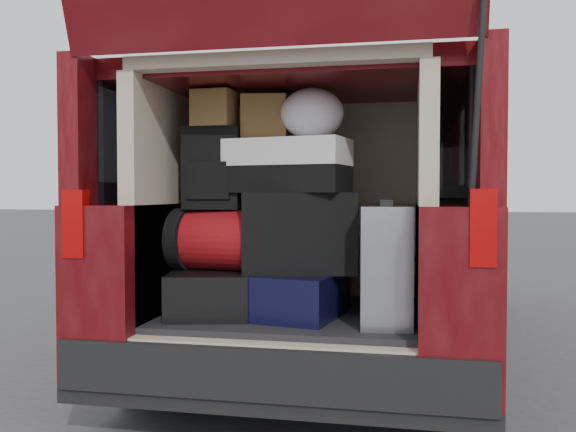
# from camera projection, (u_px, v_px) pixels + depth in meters

# --- Properties ---
(minivan) EXTENTS (1.90, 5.35, 2.77)m
(minivan) POSITION_uv_depth(u_px,v_px,m) (332.00, 226.00, 4.66)
(minivan) COLOR black
(minivan) RESTS_ON ground
(load_floor) EXTENTS (1.24, 1.05, 0.55)m
(load_floor) POSITION_uv_depth(u_px,v_px,m) (293.00, 364.00, 3.13)
(load_floor) COLOR black
(load_floor) RESTS_ON ground
(black_hardshell) EXTENTS (0.50, 0.61, 0.22)m
(black_hardshell) POSITION_uv_depth(u_px,v_px,m) (212.00, 292.00, 3.07)
(black_hardshell) COLOR black
(black_hardshell) RESTS_ON load_floor
(navy_hardshell) EXTENTS (0.49, 0.56, 0.22)m
(navy_hardshell) POSITION_uv_depth(u_px,v_px,m) (296.00, 294.00, 2.98)
(navy_hardshell) COLOR black
(navy_hardshell) RESTS_ON load_floor
(silver_roller) EXTENTS (0.26, 0.38, 0.55)m
(silver_roller) POSITION_uv_depth(u_px,v_px,m) (385.00, 265.00, 2.79)
(silver_roller) COLOR silver
(silver_roller) RESTS_ON load_floor
(red_duffel) EXTENTS (0.51, 0.36, 0.31)m
(red_duffel) POSITION_uv_depth(u_px,v_px,m) (221.00, 240.00, 3.08)
(red_duffel) COLOR maroon
(red_duffel) RESTS_ON black_hardshell
(black_soft_case) EXTENTS (0.59, 0.41, 0.39)m
(black_soft_case) POSITION_uv_depth(u_px,v_px,m) (300.00, 232.00, 2.99)
(black_soft_case) COLOR black
(black_soft_case) RESTS_ON navy_hardshell
(backpack) EXTENTS (0.29, 0.18, 0.41)m
(backpack) POSITION_uv_depth(u_px,v_px,m) (214.00, 169.00, 3.08)
(backpack) COLOR black
(backpack) RESTS_ON red_duffel
(twotone_duffel) EXTENTS (0.63, 0.40, 0.26)m
(twotone_duffel) POSITION_uv_depth(u_px,v_px,m) (288.00, 166.00, 3.01)
(twotone_duffel) COLOR silver
(twotone_duffel) RESTS_ON black_soft_case
(grocery_sack_lower) EXTENTS (0.21, 0.18, 0.18)m
(grocery_sack_lower) POSITION_uv_depth(u_px,v_px,m) (214.00, 109.00, 3.04)
(grocery_sack_lower) COLOR brown
(grocery_sack_lower) RESTS_ON backpack
(grocery_sack_upper) EXTENTS (0.25, 0.21, 0.23)m
(grocery_sack_upper) POSITION_uv_depth(u_px,v_px,m) (265.00, 119.00, 3.08)
(grocery_sack_upper) COLOR brown
(grocery_sack_upper) RESTS_ON twotone_duffel
(plastic_bag_center) EXTENTS (0.36, 0.34, 0.25)m
(plastic_bag_center) POSITION_uv_depth(u_px,v_px,m) (312.00, 114.00, 3.00)
(plastic_bag_center) COLOR white
(plastic_bag_center) RESTS_ON twotone_duffel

